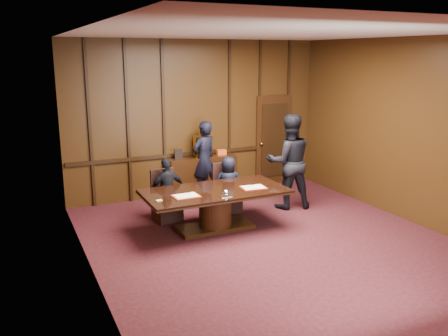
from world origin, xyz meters
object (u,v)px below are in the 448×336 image
signatory_left (167,190)px  witness_left (204,159)px  conference_table (215,203)px  witness_right (289,162)px  signatory_right (228,185)px  sideboard (202,174)px

signatory_left → witness_left: (1.27, 1.20, 0.25)m
conference_table → witness_right: (1.93, 0.55, 0.48)m
witness_right → signatory_right: bearing=4.3°
signatory_right → conference_table: bearing=65.6°
conference_table → signatory_right: signatory_right is taller
signatory_right → witness_left: 1.23m
signatory_right → witness_left: (-0.03, 1.20, 0.29)m
sideboard → witness_left: witness_left is taller
sideboard → signatory_left: sideboard is taller
signatory_left → signatory_right: 1.30m
witness_left → conference_table: bearing=52.9°
witness_right → conference_table: bearing=31.2°
signatory_left → witness_left: size_ratio=0.72×
conference_table → witness_right: bearing=16.0°
sideboard → signatory_right: bearing=-88.9°
signatory_right → witness_right: witness_right is taller
signatory_right → witness_right: (1.28, -0.25, 0.41)m
signatory_left → signatory_right: bearing=176.5°
conference_table → signatory_right: bearing=50.9°
witness_left → witness_right: size_ratio=0.87×
sideboard → witness_left: (-0.00, -0.16, 0.38)m
signatory_left → witness_right: bearing=171.1°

